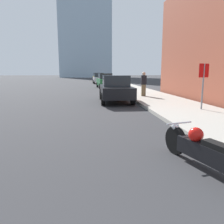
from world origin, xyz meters
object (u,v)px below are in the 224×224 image
(motorcycle, at_px, (204,150))
(parked_car_black, at_px, (115,88))
(stop_sign, at_px, (203,78))
(parked_car_white, at_px, (97,76))
(parked_car_silver, at_px, (99,78))
(parked_car_yellow, at_px, (97,77))
(parked_car_green, at_px, (105,81))
(pedestrian, at_px, (144,84))

(motorcycle, bearing_deg, parked_car_black, 77.45)
(stop_sign, bearing_deg, motorcycle, -117.09)
(motorcycle, relative_size, parked_car_black, 0.49)
(motorcycle, distance_m, parked_car_white, 56.27)
(parked_car_silver, distance_m, parked_car_yellow, 10.79)
(parked_car_green, relative_size, parked_car_yellow, 1.04)
(parked_car_black, distance_m, parked_car_yellow, 35.09)
(stop_sign, distance_m, pedestrian, 6.13)
(parked_car_yellow, xyz_separation_m, pedestrian, (2.38, -33.18, 0.14))
(motorcycle, xyz_separation_m, stop_sign, (2.91, 5.69, 1.17))
(parked_car_black, bearing_deg, parked_car_yellow, 90.78)
(motorcycle, bearing_deg, stop_sign, 47.09)
(parked_car_green, bearing_deg, parked_car_yellow, 86.93)
(motorcycle, height_order, parked_car_black, parked_car_black)
(parked_car_green, xyz_separation_m, parked_car_silver, (-0.38, 11.22, 0.03))
(parked_car_black, height_order, parked_car_yellow, parked_car_yellow)
(parked_car_silver, height_order, parked_car_white, parked_car_white)
(parked_car_black, distance_m, parked_car_green, 13.08)
(parked_car_silver, xyz_separation_m, stop_sign, (3.66, -28.37, 0.63))
(parked_car_white, bearing_deg, parked_car_black, -90.84)
(motorcycle, distance_m, stop_sign, 6.50)
(motorcycle, bearing_deg, parked_car_white, 74.74)
(parked_car_green, relative_size, stop_sign, 2.30)
(parked_car_silver, bearing_deg, pedestrian, -87.00)
(pedestrian, bearing_deg, parked_car_black, -139.44)
(parked_car_white, bearing_deg, pedestrian, -87.98)
(parked_car_green, distance_m, parked_car_silver, 11.22)
(parked_car_yellow, xyz_separation_m, stop_sign, (3.62, -39.16, 0.65))
(motorcycle, distance_m, pedestrian, 11.81)
(parked_car_green, xyz_separation_m, stop_sign, (3.28, -17.15, 0.67))
(parked_car_white, height_order, pedestrian, parked_car_white)
(parked_car_silver, bearing_deg, parked_car_green, -91.23)
(parked_car_green, distance_m, pedestrian, 11.36)
(parked_car_black, distance_m, stop_sign, 5.40)
(parked_car_yellow, distance_m, pedestrian, 33.27)
(parked_car_black, bearing_deg, parked_car_green, 89.69)
(motorcycle, xyz_separation_m, parked_car_green, (-0.37, 22.85, 0.50))
(parked_car_green, relative_size, parked_car_silver, 1.15)
(parked_car_green, bearing_deg, parked_car_silver, 87.96)
(parked_car_white, xyz_separation_m, stop_sign, (3.46, -50.57, 0.62))
(stop_sign, bearing_deg, parked_car_black, 130.42)
(parked_car_black, height_order, stop_sign, stop_sign)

